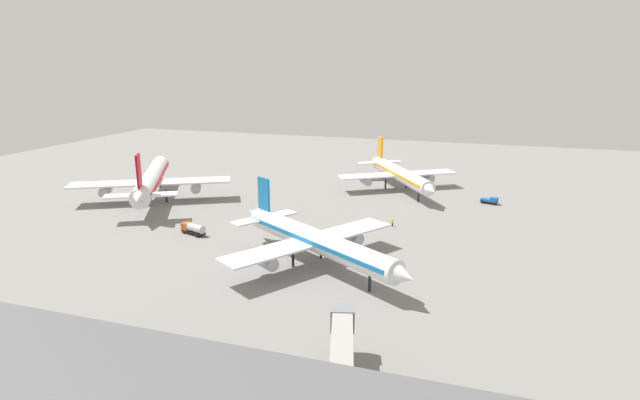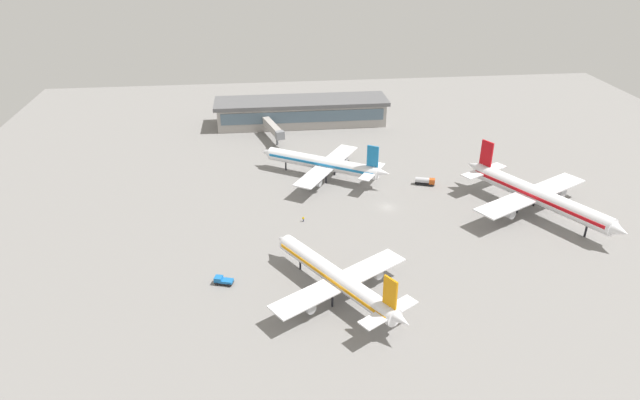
{
  "view_description": "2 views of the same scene",
  "coord_description": "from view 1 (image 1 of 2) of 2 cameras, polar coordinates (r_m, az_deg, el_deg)",
  "views": [
    {
      "loc": [
        46.27,
        -110.51,
        37.77
      ],
      "look_at": [
        4.58,
        16.19,
        2.02
      ],
      "focal_mm": 29.2,
      "sensor_mm": 36.0,
      "label": 1
    },
    {
      "loc": [
        36.72,
        145.93,
        79.08
      ],
      "look_at": [
        20.35,
        -0.91,
        3.1
      ],
      "focal_mm": 31.42,
      "sensor_mm": 36.0,
      "label": 2
    }
  ],
  "objects": [
    {
      "name": "jet_bridge",
      "position": [
        62.67,
        2.4,
        -16.4
      ],
      "size": [
        7.91,
        19.71,
        6.74
      ],
      "rotation": [
        0.0,
        0.0,
        1.84
      ],
      "color": "#9E9993",
      "rests_on": "ground"
    },
    {
      "name": "airplane_distant",
      "position": [
        151.73,
        -17.98,
        2.16
      ],
      "size": [
        41.13,
        49.26,
        16.39
      ],
      "rotation": [
        0.0,
        0.0,
        2.07
      ],
      "color": "white",
      "rests_on": "ground"
    },
    {
      "name": "fuel_truck",
      "position": [
        120.27,
        -13.72,
        -3.05
      ],
      "size": [
        6.58,
        3.78,
        2.5
      ],
      "rotation": [
        0.0,
        0.0,
        2.82
      ],
      "color": "black",
      "rests_on": "ground"
    },
    {
      "name": "ground",
      "position": [
        125.62,
        -4.3,
        -2.54
      ],
      "size": [
        288.0,
        288.0,
        0.0
      ],
      "primitive_type": "plane",
      "color": "gray"
    },
    {
      "name": "airplane_taxiing",
      "position": [
        157.66,
        8.7,
        2.85
      ],
      "size": [
        33.87,
        40.28,
        13.86
      ],
      "rotation": [
        0.0,
        0.0,
        5.28
      ],
      "color": "white",
      "rests_on": "ground"
    },
    {
      "name": "ground_crew_worker",
      "position": [
        123.9,
        7.95,
        -2.48
      ],
      "size": [
        0.58,
        0.41,
        1.67
      ],
      "rotation": [
        0.0,
        0.0,
        4.63
      ],
      "color": "#1E2338",
      "rests_on": "ground"
    },
    {
      "name": "pushback_tractor",
      "position": [
        149.3,
        18.15,
        -0.03
      ],
      "size": [
        4.77,
        3.25,
        1.9
      ],
      "rotation": [
        0.0,
        0.0,
        5.98
      ],
      "color": "black",
      "rests_on": "ground"
    },
    {
      "name": "airplane_at_gate",
      "position": [
        97.75,
        -0.45,
        -4.46
      ],
      "size": [
        41.74,
        35.07,
        14.3
      ],
      "rotation": [
        0.0,
        0.0,
        5.72
      ],
      "color": "white",
      "rests_on": "ground"
    }
  ]
}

